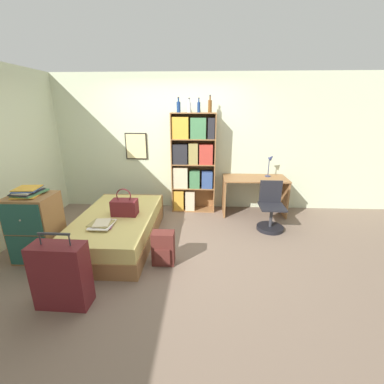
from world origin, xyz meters
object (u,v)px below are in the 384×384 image
at_px(bed, 118,227).
at_px(handbag, 125,207).
at_px(bottle_green, 179,107).
at_px(desk, 254,189).
at_px(magazine_pile_on_dresser, 28,192).
at_px(desk_lamp, 270,162).
at_px(dresser, 36,227).
at_px(bottle_clear, 199,107).
at_px(bookcase, 191,161).
at_px(bottle_brown, 189,107).
at_px(desk_chair, 271,214).
at_px(book_stack_on_bed, 102,224).
at_px(backpack, 163,248).
at_px(suitcase, 61,275).
at_px(bottle_blue, 210,106).

relative_size(bed, handbag, 4.73).
distance_m(bottle_green, desk, 2.08).
bearing_deg(bed, handbag, 1.37).
relative_size(magazine_pile_on_dresser, desk_lamp, 0.95).
xyz_separation_m(dresser, bottle_green, (1.77, 1.82, 1.54)).
distance_m(handbag, bottle_green, 2.06).
bearing_deg(bottle_clear, desk_lamp, -0.39).
bearing_deg(bookcase, bottle_brown, -167.47).
xyz_separation_m(bottle_green, desk_chair, (1.61, -0.77, -1.74)).
distance_m(dresser, magazine_pile_on_dresser, 0.50).
relative_size(dresser, desk, 0.76).
height_order(handbag, bottle_brown, bottle_brown).
bearing_deg(book_stack_on_bed, backpack, -12.10).
height_order(bottle_clear, desk_chair, bottle_clear).
relative_size(bottle_brown, desk_lamp, 0.58).
relative_size(bed, bottle_green, 7.46).
distance_m(handbag, bookcase, 1.68).
height_order(suitcase, bottle_brown, bottle_brown).
bearing_deg(bed, bottle_brown, 51.55).
relative_size(handbag, dresser, 0.46).
height_order(suitcase, bottle_green, bottle_green).
distance_m(book_stack_on_bed, desk_lamp, 3.19).
bearing_deg(handbag, book_stack_on_bed, -115.75).
bearing_deg(bottle_blue, bottle_brown, -178.61).
distance_m(book_stack_on_bed, desk, 2.85).
height_order(bottle_green, bottle_clear, bottle_green).
bearing_deg(handbag, magazine_pile_on_dresser, -154.36).
bearing_deg(suitcase, bed, 85.44).
xyz_separation_m(magazine_pile_on_dresser, bottle_blue, (2.35, 1.83, 1.06)).
height_order(magazine_pile_on_dresser, desk, magazine_pile_on_dresser).
height_order(handbag, bottle_green, bottle_green).
relative_size(desk, desk_chair, 1.46).
relative_size(handbag, suitcase, 0.50).
distance_m(bookcase, bottle_blue, 1.07).
bearing_deg(desk, dresser, -151.82).
distance_m(book_stack_on_bed, bottle_clear, 2.63).
bearing_deg(bottle_clear, bookcase, 172.24).
bearing_deg(dresser, desk_chair, 17.18).
bearing_deg(suitcase, bottle_blue, 60.65).
xyz_separation_m(bookcase, backpack, (-0.28, -1.92, -0.77)).
xyz_separation_m(bed, desk, (2.29, 1.19, 0.29)).
bearing_deg(dresser, handbag, 26.77).
relative_size(bottle_clear, desk_chair, 0.31).
distance_m(bottle_brown, desk_chair, 2.38).
relative_size(dresser, bookcase, 0.48).
distance_m(handbag, desk, 2.46).
bearing_deg(bottle_green, backpack, -91.39).
distance_m(dresser, bottle_clear, 3.20).
relative_size(bookcase, desk, 1.59).
bearing_deg(bottle_brown, backpack, -97.01).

